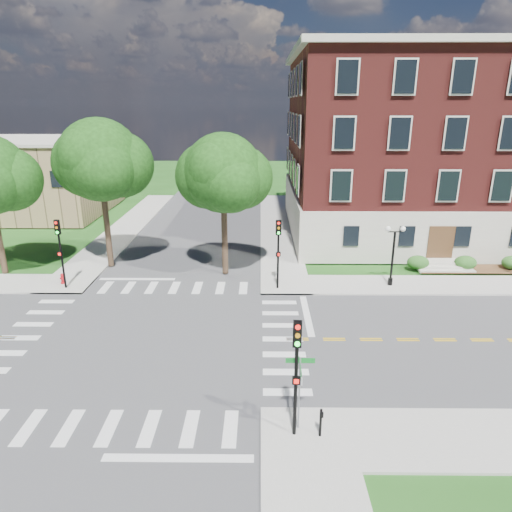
{
  "coord_description": "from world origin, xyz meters",
  "views": [
    {
      "loc": [
        5.95,
        -22.05,
        12.21
      ],
      "look_at": [
        5.7,
        4.71,
        3.2
      ],
      "focal_mm": 32.0,
      "sensor_mm": 36.0,
      "label": 1
    }
  ],
  "objects_px": {
    "traffic_signal_ne": "(278,245)",
    "push_button_post": "(321,421)",
    "traffic_signal_nw": "(60,245)",
    "street_sign_pole": "(300,379)",
    "fire_hydrant": "(63,279)",
    "traffic_signal_se": "(296,364)",
    "twin_lamp_west": "(393,252)"
  },
  "relations": [
    {
      "from": "traffic_signal_ne",
      "to": "twin_lamp_west",
      "type": "xyz_separation_m",
      "value": [
        7.89,
        0.65,
        -0.66
      ]
    },
    {
      "from": "traffic_signal_nw",
      "to": "fire_hydrant",
      "type": "relative_size",
      "value": 6.4
    },
    {
      "from": "traffic_signal_nw",
      "to": "fire_hydrant",
      "type": "xyz_separation_m",
      "value": [
        -0.49,
        0.76,
        -2.72
      ]
    },
    {
      "from": "twin_lamp_west",
      "to": "street_sign_pole",
      "type": "bearing_deg",
      "value": -117.05
    },
    {
      "from": "push_button_post",
      "to": "fire_hydrant",
      "type": "relative_size",
      "value": 1.6
    },
    {
      "from": "traffic_signal_ne",
      "to": "traffic_signal_nw",
      "type": "relative_size",
      "value": 1.0
    },
    {
      "from": "traffic_signal_se",
      "to": "fire_hydrant",
      "type": "bearing_deg",
      "value": 134.91
    },
    {
      "from": "traffic_signal_se",
      "to": "fire_hydrant",
      "type": "distance_m",
      "value": 21.75
    },
    {
      "from": "traffic_signal_nw",
      "to": "traffic_signal_ne",
      "type": "bearing_deg",
      "value": 0.21
    },
    {
      "from": "traffic_signal_ne",
      "to": "street_sign_pole",
      "type": "xyz_separation_m",
      "value": [
        0.31,
        -14.2,
        -0.88
      ]
    },
    {
      "from": "street_sign_pole",
      "to": "fire_hydrant",
      "type": "xyz_separation_m",
      "value": [
        -15.42,
        14.91,
        -1.84
      ]
    },
    {
      "from": "traffic_signal_ne",
      "to": "twin_lamp_west",
      "type": "bearing_deg",
      "value": 4.74
    },
    {
      "from": "traffic_signal_ne",
      "to": "twin_lamp_west",
      "type": "height_order",
      "value": "traffic_signal_ne"
    },
    {
      "from": "push_button_post",
      "to": "fire_hydrant",
      "type": "bearing_deg",
      "value": 136.47
    },
    {
      "from": "traffic_signal_nw",
      "to": "twin_lamp_west",
      "type": "distance_m",
      "value": 22.53
    },
    {
      "from": "street_sign_pole",
      "to": "traffic_signal_ne",
      "type": "bearing_deg",
      "value": 91.23
    },
    {
      "from": "traffic_signal_se",
      "to": "fire_hydrant",
      "type": "height_order",
      "value": "traffic_signal_se"
    },
    {
      "from": "traffic_signal_ne",
      "to": "street_sign_pole",
      "type": "distance_m",
      "value": 14.23
    },
    {
      "from": "push_button_post",
      "to": "traffic_signal_ne",
      "type": "bearing_deg",
      "value": 94.28
    },
    {
      "from": "traffic_signal_se",
      "to": "traffic_signal_nw",
      "type": "distance_m",
      "value": 20.69
    },
    {
      "from": "traffic_signal_ne",
      "to": "fire_hydrant",
      "type": "bearing_deg",
      "value": 177.34
    },
    {
      "from": "traffic_signal_nw",
      "to": "street_sign_pole",
      "type": "distance_m",
      "value": 20.58
    },
    {
      "from": "traffic_signal_ne",
      "to": "push_button_post",
      "type": "distance_m",
      "value": 14.93
    },
    {
      "from": "push_button_post",
      "to": "street_sign_pole",
      "type": "bearing_deg",
      "value": 148.24
    },
    {
      "from": "push_button_post",
      "to": "fire_hydrant",
      "type": "distance_m",
      "value": 22.36
    },
    {
      "from": "traffic_signal_ne",
      "to": "push_button_post",
      "type": "bearing_deg",
      "value": -85.72
    },
    {
      "from": "traffic_signal_ne",
      "to": "fire_hydrant",
      "type": "distance_m",
      "value": 15.37
    },
    {
      "from": "traffic_signal_se",
      "to": "street_sign_pole",
      "type": "height_order",
      "value": "traffic_signal_se"
    },
    {
      "from": "traffic_signal_se",
      "to": "twin_lamp_west",
      "type": "xyz_separation_m",
      "value": [
        7.77,
        15.23,
        -0.66
      ]
    },
    {
      "from": "twin_lamp_west",
      "to": "traffic_signal_nw",
      "type": "bearing_deg",
      "value": -178.2
    },
    {
      "from": "traffic_signal_nw",
      "to": "twin_lamp_west",
      "type": "bearing_deg",
      "value": 1.8
    },
    {
      "from": "street_sign_pole",
      "to": "push_button_post",
      "type": "height_order",
      "value": "street_sign_pole"
    }
  ]
}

